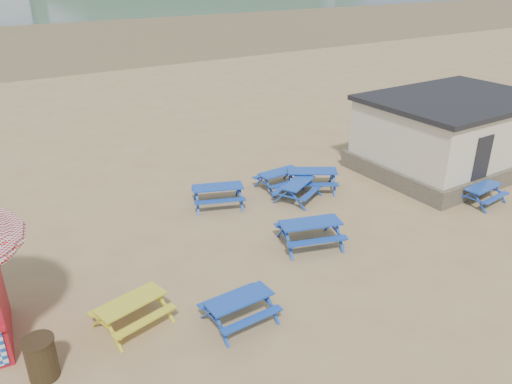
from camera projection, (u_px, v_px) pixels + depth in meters
ground at (257, 244)px, 15.91m from camera, size 400.00×400.00×0.00m
wet_sand at (1, 40)px, 57.94m from camera, size 400.00×400.00×0.00m
picnic_table_blue_a at (218, 196)px, 18.27m from camera, size 2.24×2.03×0.77m
picnic_table_blue_b at (312, 180)px, 19.58m from camera, size 2.44×2.32×0.80m
picnic_table_blue_c at (298, 191)px, 18.75m from camera, size 2.13×1.99×0.71m
picnic_table_blue_d at (240, 309)px, 12.32m from camera, size 1.71×1.39×0.70m
picnic_table_blue_e at (310, 233)px, 15.69m from camera, size 2.30×2.05×0.80m
picnic_table_blue_f at (482, 194)px, 18.49m from camera, size 1.70×1.42×0.67m
picnic_table_yellow at (132, 313)px, 12.20m from camera, size 1.95×1.70×0.71m
litter_bin at (41, 358)px, 10.59m from camera, size 0.68×0.68×1.00m
amenity_block at (452, 133)px, 21.17m from camera, size 7.40×5.40×3.15m
headland_town at (155, 4)px, 239.78m from camera, size 264.00×144.00×108.00m
picnic_table_blue_g at (279, 180)px, 19.70m from camera, size 1.71×1.40×0.70m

